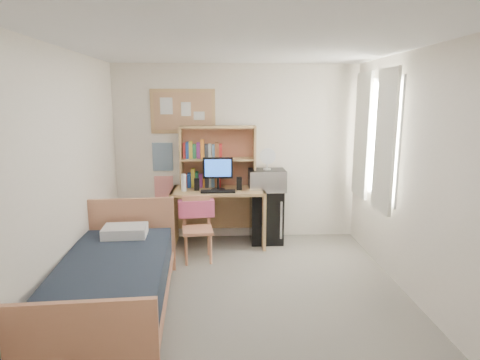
{
  "coord_description": "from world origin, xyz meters",
  "views": [
    {
      "loc": [
        -0.18,
        -3.86,
        2.09
      ],
      "look_at": [
        0.02,
        1.2,
        1.07
      ],
      "focal_mm": 30.0,
      "sensor_mm": 36.0,
      "label": 1
    }
  ],
  "objects_px": {
    "bulletin_board": "(183,111)",
    "desk": "(218,217)",
    "desk_chair": "(197,230)",
    "speaker_left": "(197,184)",
    "desk_fan": "(267,160)",
    "bed": "(113,290)",
    "speaker_right": "(239,184)",
    "microwave": "(267,180)",
    "mini_fridge": "(266,216)",
    "monitor": "(218,175)"
  },
  "relations": [
    {
      "from": "microwave",
      "to": "monitor",
      "type": "bearing_deg",
      "value": -170.27
    },
    {
      "from": "desk_chair",
      "to": "desk_fan",
      "type": "bearing_deg",
      "value": 27.54
    },
    {
      "from": "monitor",
      "to": "microwave",
      "type": "relative_size",
      "value": 0.86
    },
    {
      "from": "bulletin_board",
      "to": "desk",
      "type": "bearing_deg",
      "value": -33.47
    },
    {
      "from": "desk_chair",
      "to": "speaker_left",
      "type": "bearing_deg",
      "value": 86.68
    },
    {
      "from": "desk",
      "to": "desk_chair",
      "type": "distance_m",
      "value": 0.65
    },
    {
      "from": "desk",
      "to": "monitor",
      "type": "relative_size",
      "value": 2.95
    },
    {
      "from": "desk_chair",
      "to": "mini_fridge",
      "type": "distance_m",
      "value": 1.19
    },
    {
      "from": "desk_fan",
      "to": "desk",
      "type": "bearing_deg",
      "value": -175.04
    },
    {
      "from": "desk",
      "to": "desk_fan",
      "type": "height_order",
      "value": "desk_fan"
    },
    {
      "from": "bed",
      "to": "microwave",
      "type": "bearing_deg",
      "value": 46.67
    },
    {
      "from": "mini_fridge",
      "to": "desk_fan",
      "type": "height_order",
      "value": "desk_fan"
    },
    {
      "from": "monitor",
      "to": "desk_fan",
      "type": "height_order",
      "value": "desk_fan"
    },
    {
      "from": "desk",
      "to": "speaker_right",
      "type": "relative_size",
      "value": 7.26
    },
    {
      "from": "desk",
      "to": "microwave",
      "type": "distance_m",
      "value": 0.89
    },
    {
      "from": "desk",
      "to": "desk_chair",
      "type": "xyz_separation_m",
      "value": [
        -0.27,
        -0.6,
        0.01
      ]
    },
    {
      "from": "bed",
      "to": "bulletin_board",
      "type": "bearing_deg",
      "value": 74.47
    },
    {
      "from": "monitor",
      "to": "microwave",
      "type": "bearing_deg",
      "value": 10.22
    },
    {
      "from": "bulletin_board",
      "to": "bed",
      "type": "height_order",
      "value": "bulletin_board"
    },
    {
      "from": "monitor",
      "to": "microwave",
      "type": "xyz_separation_m",
      "value": [
        0.71,
        0.13,
        -0.11
      ]
    },
    {
      "from": "bed",
      "to": "speaker_left",
      "type": "xyz_separation_m",
      "value": [
        0.69,
        1.92,
        0.63
      ]
    },
    {
      "from": "monitor",
      "to": "desk_fan",
      "type": "distance_m",
      "value": 0.74
    },
    {
      "from": "desk",
      "to": "mini_fridge",
      "type": "distance_m",
      "value": 0.71
    },
    {
      "from": "desk_chair",
      "to": "speaker_left",
      "type": "height_order",
      "value": "speaker_left"
    },
    {
      "from": "desk",
      "to": "desk_fan",
      "type": "xyz_separation_m",
      "value": [
        0.71,
        0.07,
        0.82
      ]
    },
    {
      "from": "mini_fridge",
      "to": "speaker_right",
      "type": "distance_m",
      "value": 0.68
    },
    {
      "from": "bulletin_board",
      "to": "speaker_right",
      "type": "relative_size",
      "value": 5.16
    },
    {
      "from": "desk",
      "to": "mini_fridge",
      "type": "bearing_deg",
      "value": 7.06
    },
    {
      "from": "microwave",
      "to": "desk_fan",
      "type": "distance_m",
      "value": 0.29
    },
    {
      "from": "bed",
      "to": "desk_fan",
      "type": "bearing_deg",
      "value": 46.67
    },
    {
      "from": "mini_fridge",
      "to": "monitor",
      "type": "height_order",
      "value": "monitor"
    },
    {
      "from": "bulletin_board",
      "to": "desk_chair",
      "type": "bearing_deg",
      "value": -75.57
    },
    {
      "from": "desk_chair",
      "to": "desk_fan",
      "type": "distance_m",
      "value": 1.43
    },
    {
      "from": "speaker_right",
      "to": "microwave",
      "type": "xyz_separation_m",
      "value": [
        0.41,
        0.13,
        0.02
      ]
    },
    {
      "from": "bulletin_board",
      "to": "desk",
      "type": "relative_size",
      "value": 0.71
    },
    {
      "from": "mini_fridge",
      "to": "speaker_right",
      "type": "xyz_separation_m",
      "value": [
        -0.41,
        -0.15,
        0.52
      ]
    },
    {
      "from": "speaker_left",
      "to": "speaker_right",
      "type": "relative_size",
      "value": 0.96
    },
    {
      "from": "mini_fridge",
      "to": "microwave",
      "type": "xyz_separation_m",
      "value": [
        0.0,
        -0.02,
        0.55
      ]
    },
    {
      "from": "desk_chair",
      "to": "desk_fan",
      "type": "relative_size",
      "value": 2.98
    },
    {
      "from": "desk",
      "to": "speaker_right",
      "type": "bearing_deg",
      "value": -11.31
    },
    {
      "from": "desk",
      "to": "speaker_right",
      "type": "height_order",
      "value": "speaker_right"
    },
    {
      "from": "desk_chair",
      "to": "speaker_left",
      "type": "xyz_separation_m",
      "value": [
        -0.03,
        0.54,
        0.49
      ]
    },
    {
      "from": "monitor",
      "to": "speaker_right",
      "type": "height_order",
      "value": "monitor"
    },
    {
      "from": "mini_fridge",
      "to": "desk_fan",
      "type": "xyz_separation_m",
      "value": [
        0.0,
        -0.02,
        0.84
      ]
    },
    {
      "from": "desk_chair",
      "to": "speaker_right",
      "type": "distance_m",
      "value": 0.93
    },
    {
      "from": "speaker_left",
      "to": "microwave",
      "type": "xyz_separation_m",
      "value": [
        1.01,
        0.13,
        0.03
      ]
    },
    {
      "from": "desk",
      "to": "speaker_right",
      "type": "xyz_separation_m",
      "value": [
        0.3,
        -0.06,
        0.5
      ]
    },
    {
      "from": "desk_chair",
      "to": "speaker_right",
      "type": "height_order",
      "value": "speaker_right"
    },
    {
      "from": "desk",
      "to": "microwave",
      "type": "xyz_separation_m",
      "value": [
        0.71,
        0.07,
        0.53
      ]
    },
    {
      "from": "bed",
      "to": "speaker_left",
      "type": "distance_m",
      "value": 2.13
    }
  ]
}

